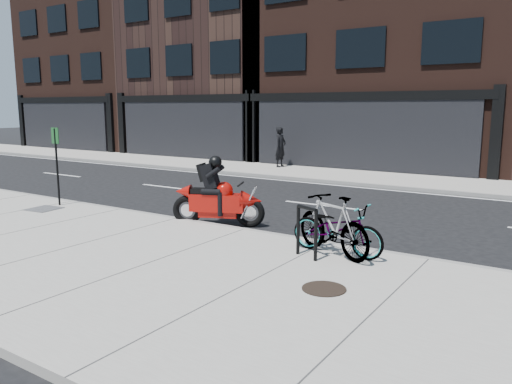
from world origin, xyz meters
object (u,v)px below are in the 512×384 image
Objects in this scene: bicycle_rear at (333,225)px; motorcycle at (222,198)px; sign_post at (57,159)px; bicycle_front at (337,229)px; utility_grate at (44,209)px; pedestrian at (281,147)px; manhole_cover at (324,289)px; bike_rack at (307,228)px.

motorcycle is at bearing -84.62° from bicycle_rear.
bicycle_rear is 0.88× the size of sign_post.
bicycle_rear is at bearing 148.59° from bicycle_front.
motorcycle is at bearing 10.17° from sign_post.
pedestrian is at bearing 87.92° from utility_grate.
bicycle_front is at bearing 3.32° from utility_grate.
manhole_cover is at bearing 44.82° from bicycle_rear.
pedestrian is (-4.33, 10.08, 0.34)m from motorcycle.
sign_post reaches higher than motorcycle.
bicycle_rear is at bearing 52.13° from bike_rack.
utility_grate is (-8.12, -0.40, -0.55)m from bicycle_rear.
pedestrian reaches higher than motorcycle.
motorcycle is 1.19× the size of pedestrian.
manhole_cover is 8.86m from utility_grate.
bicycle_front reaches higher than utility_grate.
bicycle_rear is 1.04× the size of pedestrian.
pedestrian is at bearing 38.39° from bicycle_front.
bike_rack is at bearing -49.65° from motorcycle.
bike_rack is 0.51m from bicycle_rear.
sign_post reaches higher than bike_rack.
manhole_cover is 0.31× the size of sign_post.
motorcycle reaches higher than bicycle_front.
motorcycle is 10.98m from pedestrian.
pedestrian is at bearing -121.70° from bicycle_rear.
bike_rack is 0.52× the size of pedestrian.
bicycle_rear is at bearing -1.98° from sign_post.
bicycle_front is 2.75× the size of manhole_cover.
pedestrian reaches higher than bicycle_rear.
motorcycle is at bearing 76.55° from bicycle_front.
bike_rack is 7.82m from utility_grate.
sign_post is at bearing 167.87° from motorcycle.
utility_grate is (-8.76, 1.28, 0.00)m from manhole_cover.
pedestrian is 2.71× the size of manhole_cover.
utility_grate is at bearing 174.65° from motorcycle.
bike_rack is at bearing 127.01° from manhole_cover.
bike_rack is at bearing -14.06° from bicycle_rear.
bicycle_rear is 8.28m from sign_post.
pedestrian is at bearing 86.39° from sign_post.
manhole_cover is 9.17m from sign_post.
bike_rack is 13.76m from pedestrian.
pedestrian is 0.85× the size of sign_post.
bicycle_front reaches higher than bike_rack.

